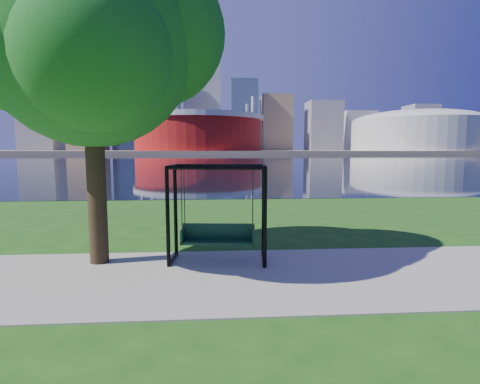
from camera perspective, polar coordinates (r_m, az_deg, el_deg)
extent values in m
plane|color=#1E5114|center=(8.68, 0.76, -11.73)|extent=(900.00, 900.00, 0.00)
cube|color=#9E937F|center=(8.20, 1.06, -12.72)|extent=(120.00, 4.00, 0.03)
cube|color=black|center=(110.25, -3.72, 5.07)|extent=(900.00, 180.00, 0.02)
cube|color=#937F60|center=(314.22, -3.96, 6.16)|extent=(900.00, 228.00, 2.00)
cylinder|color=maroon|center=(243.61, -6.33, 8.87)|extent=(80.00, 80.00, 22.00)
cylinder|color=silver|center=(244.20, -6.35, 11.09)|extent=(83.00, 83.00, 3.00)
cylinder|color=silver|center=(263.72, 1.09, 9.81)|extent=(2.00, 2.00, 32.00)
cylinder|color=silver|center=(266.03, -13.38, 9.61)|extent=(2.00, 2.00, 32.00)
cylinder|color=silver|center=(228.67, -14.93, 10.10)|extent=(2.00, 2.00, 32.00)
cylinder|color=silver|center=(225.97, 1.97, 10.36)|extent=(2.00, 2.00, 32.00)
cylinder|color=beige|center=(278.66, 25.33, 7.78)|extent=(84.00, 84.00, 20.00)
ellipsoid|color=beige|center=(279.11, 25.42, 9.62)|extent=(84.00, 84.00, 15.12)
cube|color=gray|center=(348.69, -28.13, 10.71)|extent=(28.00, 28.00, 62.00)
cube|color=#998466|center=(326.70, -22.38, 13.62)|extent=(26.00, 26.00, 88.00)
cube|color=slate|center=(343.55, -16.16, 14.06)|extent=(30.00, 24.00, 95.00)
cube|color=gray|center=(317.64, -11.43, 12.74)|extent=(24.00, 24.00, 72.00)
cube|color=silver|center=(345.58, -5.73, 12.98)|extent=(32.00, 28.00, 80.00)
cube|color=slate|center=(320.50, 0.56, 11.55)|extent=(22.00, 22.00, 58.00)
cube|color=#998466|center=(338.64, 5.50, 10.40)|extent=(26.00, 26.00, 48.00)
cube|color=gray|center=(337.69, 12.59, 9.78)|extent=(28.00, 24.00, 42.00)
cube|color=silver|center=(374.12, 17.42, 8.84)|extent=(30.00, 26.00, 36.00)
cube|color=gray|center=(377.60, 25.72, 8.78)|extent=(24.00, 24.00, 40.00)
cube|color=#998466|center=(411.06, 29.54, 7.78)|extent=(26.00, 26.00, 32.00)
sphere|color=#998466|center=(336.30, -22.76, 21.66)|extent=(10.00, 10.00, 10.00)
cylinder|color=black|center=(8.68, -10.96, -3.98)|extent=(0.10, 0.10, 2.31)
cylinder|color=black|center=(8.48, 3.83, -4.11)|extent=(0.10, 0.10, 2.31)
cylinder|color=black|center=(9.55, -9.79, -3.00)|extent=(0.10, 0.10, 2.31)
cylinder|color=black|center=(9.37, 3.60, -3.10)|extent=(0.10, 0.10, 2.31)
cylinder|color=black|center=(8.38, -3.71, 3.72)|extent=(2.21, 0.30, 0.09)
cylinder|color=black|center=(9.28, -3.20, 3.99)|extent=(2.21, 0.30, 0.09)
cylinder|color=black|center=(8.99, -10.50, 3.81)|extent=(0.18, 0.91, 0.09)
cylinder|color=black|center=(9.36, -10.21, -9.97)|extent=(0.16, 0.91, 0.07)
cylinder|color=black|center=(8.80, 3.76, 3.85)|extent=(0.18, 0.91, 0.09)
cylinder|color=black|center=(9.18, 3.66, -10.21)|extent=(0.16, 0.91, 0.07)
cube|color=#0E301D|center=(9.09, -3.36, -7.61)|extent=(1.79, 0.62, 0.06)
cube|color=#0E301D|center=(9.23, -3.27, -5.98)|extent=(1.76, 0.22, 0.38)
cube|color=#0E301D|center=(9.17, -8.70, -6.65)|extent=(0.09, 0.45, 0.34)
cube|color=#0E301D|center=(9.02, 2.05, -6.78)|extent=(0.09, 0.45, 0.34)
cylinder|color=#2D2D32|center=(8.82, -8.88, -1.29)|extent=(0.03, 0.03, 1.46)
cylinder|color=#2D2D32|center=(8.68, 1.95, -1.34)|extent=(0.03, 0.03, 1.46)
cylinder|color=#2D2D32|center=(9.19, -8.47, -0.98)|extent=(0.03, 0.03, 1.46)
cylinder|color=#2D2D32|center=(9.05, 1.93, -1.02)|extent=(0.03, 0.03, 1.46)
cylinder|color=black|center=(9.36, -21.10, 2.71)|extent=(0.43, 0.43, 4.34)
sphere|color=#1B5D1C|center=(9.65, -21.86, 20.50)|extent=(4.73, 4.73, 4.73)
sphere|color=#1B5D1C|center=(10.04, -13.29, 22.55)|extent=(3.55, 3.55, 3.55)
sphere|color=#1B5D1C|center=(9.76, -29.78, 21.17)|extent=(3.75, 3.75, 3.75)
sphere|color=#1B5D1C|center=(8.42, -21.38, 19.23)|extent=(3.15, 3.15, 3.15)
sphere|color=#1B5D1C|center=(11.12, -23.19, 22.70)|extent=(3.35, 3.35, 3.35)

